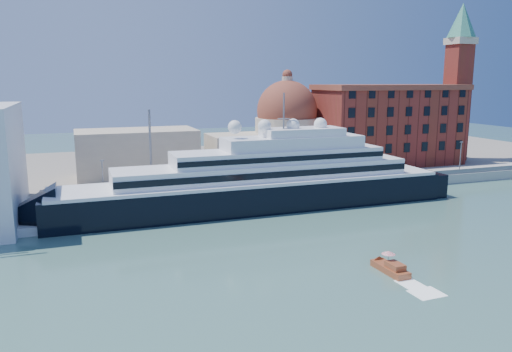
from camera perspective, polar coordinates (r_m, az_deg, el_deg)
name	(u,v)px	position (r m, az deg, el deg)	size (l,w,h in m)	color
ground	(303,241)	(84.35, 5.41, -7.42)	(400.00, 400.00, 0.00)	#3C675E
quay	(240,192)	(114.54, -1.87, -1.82)	(180.00, 10.00, 2.50)	gray
land	(198,165)	(153.37, -6.65, 1.26)	(260.00, 72.00, 2.00)	slate
quay_fence	(246,188)	(109.97, -1.15, -1.37)	(180.00, 0.10, 1.20)	slate
superyacht	(243,187)	(102.69, -1.48, -1.26)	(93.55, 12.97, 27.96)	black
service_barge	(41,228)	(96.29, -23.36, -5.44)	(13.11, 4.73, 2.92)	white
water_taxi	(391,268)	(73.10, 15.17, -10.07)	(2.35, 6.58, 3.10)	brown
warehouse	(389,124)	(151.99, 14.94, 5.74)	(43.00, 19.00, 23.25)	maroon
campanile	(458,73)	(166.38, 22.13, 10.90)	(8.40, 8.40, 47.00)	maroon
church	(235,138)	(137.15, -2.45, 4.37)	(66.00, 18.00, 25.50)	beige
lamp_posts	(186,159)	(108.06, -8.01, 1.95)	(120.80, 2.40, 18.00)	slate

